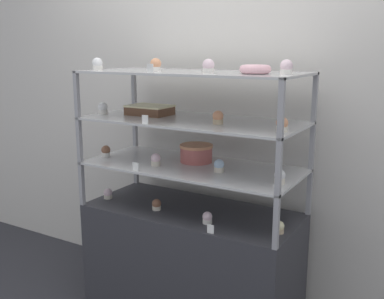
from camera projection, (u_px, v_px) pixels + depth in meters
The scene contains 27 objects.
back_wall at pixel (226, 88), 2.70m from camera, with size 8.00×0.05×2.60m.
display_base at pixel (192, 264), 2.57m from camera, with size 1.18×0.53×0.66m.
display_riser_lower at pixel (192, 168), 2.45m from camera, with size 1.18×0.53×0.25m.
display_riser_middle at pixel (192, 122), 2.39m from camera, with size 1.18×0.53×0.25m.
display_riser_upper at pixel (192, 74), 2.34m from camera, with size 1.18×0.53×0.25m.
layer_cake_centerpiece at pixel (196, 153), 2.51m from camera, with size 0.19×0.19×0.10m.
sheet_cake_frosted at pixel (150, 110), 2.55m from camera, with size 0.24×0.18×0.06m.
cupcake_0 at pixel (108, 194), 2.67m from camera, with size 0.05×0.05×0.06m.
cupcake_1 at pixel (157, 205), 2.48m from camera, with size 0.05×0.05×0.06m.
cupcake_2 at pixel (207, 218), 2.29m from camera, with size 0.05×0.05×0.06m.
cupcake_3 at pixel (279, 227), 2.17m from camera, with size 0.05×0.05×0.06m.
price_tag_0 at pixel (210, 229), 2.16m from camera, with size 0.04×0.00×0.04m.
cupcake_4 at pixel (106, 151), 2.63m from camera, with size 0.05×0.05×0.07m.
cupcake_5 at pixel (156, 160), 2.43m from camera, with size 0.05×0.05×0.07m.
cupcake_6 at pixel (219, 166), 2.30m from camera, with size 0.05×0.05×0.07m.
cupcake_7 at pixel (280, 177), 2.10m from camera, with size 0.05×0.05×0.07m.
price_tag_1 at pixel (136, 167), 2.33m from camera, with size 0.04×0.00×0.04m.
cupcake_8 at pixel (103, 108), 2.58m from camera, with size 0.06×0.06×0.07m.
cupcake_9 at pixel (218, 118), 2.23m from camera, with size 0.06×0.06×0.07m.
cupcake_10 at pixel (282, 125), 2.02m from camera, with size 0.06×0.06×0.07m.
price_tag_2 at pixel (145, 119), 2.24m from camera, with size 0.04×0.00×0.04m.
cupcake_11 at pixel (97, 64), 2.47m from camera, with size 0.06×0.06×0.07m.
cupcake_12 at pixel (156, 65), 2.34m from camera, with size 0.06×0.06×0.07m.
cupcake_13 at pixel (208, 66), 2.14m from camera, with size 0.06×0.06×0.07m.
cupcake_14 at pixel (286, 67), 2.02m from camera, with size 0.06×0.06×0.07m.
price_tag_3 at pixel (150, 68), 2.17m from camera, with size 0.04×0.00×0.04m.
donut_glazed at pixel (255, 69), 2.10m from camera, with size 0.15×0.15×0.04m.
Camera 1 is at (1.20, -2.04, 1.53)m, focal length 42.00 mm.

